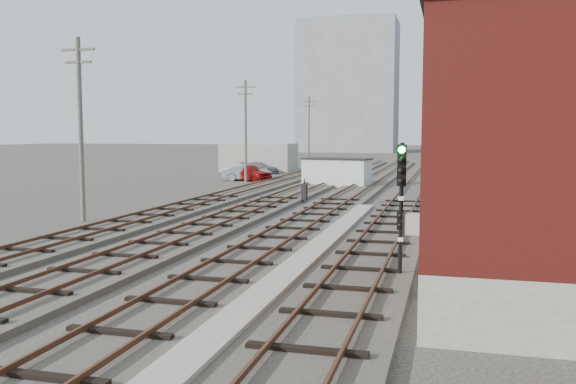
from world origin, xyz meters
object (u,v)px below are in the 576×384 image
(signal_mast, at_px, (401,200))
(site_trailer, at_px, (337,172))
(car_red, at_px, (249,172))
(car_silver, at_px, (247,173))
(car_grey, at_px, (260,168))
(switch_stand, at_px, (304,192))

(signal_mast, relative_size, site_trailer, 0.69)
(car_red, distance_m, car_silver, 0.40)
(car_grey, bearing_deg, site_trailer, -140.70)
(site_trailer, xyz_separation_m, car_red, (-8.81, 3.64, -0.39))
(signal_mast, bearing_deg, car_silver, 115.42)
(site_trailer, distance_m, car_grey, 17.19)
(car_grey, bearing_deg, car_red, -167.95)
(site_trailer, bearing_deg, car_red, 167.77)
(switch_stand, height_order, car_silver, switch_stand)
(switch_stand, height_order, car_red, car_red)
(signal_mast, height_order, site_trailer, signal_mast)
(switch_stand, distance_m, site_trailer, 11.96)
(site_trailer, height_order, car_red, site_trailer)
(signal_mast, bearing_deg, car_red, 115.26)
(signal_mast, bearing_deg, car_grey, 112.54)
(car_red, xyz_separation_m, car_silver, (-0.26, 0.30, -0.04))
(car_red, relative_size, car_silver, 1.02)
(switch_stand, height_order, site_trailer, site_trailer)
(signal_mast, xyz_separation_m, car_silver, (-16.65, 35.03, -1.67))
(car_grey, bearing_deg, car_silver, -169.12)
(car_grey, bearing_deg, switch_stand, -156.44)
(switch_stand, bearing_deg, car_red, 127.70)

